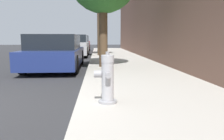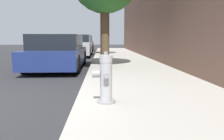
# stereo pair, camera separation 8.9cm
# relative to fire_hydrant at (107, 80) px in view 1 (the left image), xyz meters

# --- Properties ---
(sidewalk_slab) EXTENTS (2.83, 40.00, 0.15)m
(sidewalk_slab) POSITION_rel_fire_hydrant_xyz_m (0.94, 0.14, -0.44)
(sidewalk_slab) COLOR #B7B2A8
(sidewalk_slab) RESTS_ON ground_plane
(fire_hydrant) EXTENTS (0.35, 0.37, 0.78)m
(fire_hydrant) POSITION_rel_fire_hydrant_xyz_m (0.00, 0.00, 0.00)
(fire_hydrant) COLOR #97979C
(fire_hydrant) RESTS_ON sidewalk_slab
(parked_car_near) EXTENTS (1.84, 4.22, 1.27)m
(parked_car_near) POSITION_rel_fire_hydrant_xyz_m (-1.69, 5.04, 0.11)
(parked_car_near) COLOR navy
(parked_car_near) RESTS_ON ground_plane
(parked_car_mid) EXTENTS (1.81, 4.11, 1.38)m
(parked_car_mid) POSITION_rel_fire_hydrant_xyz_m (-1.62, 11.09, 0.16)
(parked_car_mid) COLOR #B7B7BC
(parked_car_mid) RESTS_ON ground_plane
(parked_car_far) EXTENTS (1.81, 3.84, 1.41)m
(parked_car_far) POSITION_rel_fire_hydrant_xyz_m (-1.73, 16.72, 0.17)
(parked_car_far) COLOR maroon
(parked_car_far) RESTS_ON ground_plane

